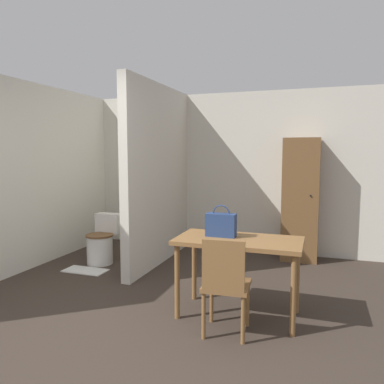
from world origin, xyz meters
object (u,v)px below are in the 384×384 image
(toilet, at_px, (102,242))
(wooden_cabinet, at_px, (301,200))
(dining_table, at_px, (239,248))
(handbag, at_px, (221,225))
(wooden_chair, at_px, (225,283))

(toilet, bearing_deg, wooden_cabinet, 22.27)
(dining_table, xyz_separation_m, handbag, (-0.18, 0.04, 0.21))
(wooden_chair, height_order, handbag, handbag)
(wooden_chair, relative_size, handbag, 2.79)
(wooden_chair, bearing_deg, toilet, 140.57)
(handbag, xyz_separation_m, wooden_cabinet, (0.63, 2.14, 0.01))
(dining_table, bearing_deg, wooden_cabinet, 78.41)
(toilet, relative_size, wooden_cabinet, 0.38)
(dining_table, distance_m, toilet, 2.48)
(toilet, xyz_separation_m, handbag, (2.02, -1.05, 0.58))
(wooden_chair, bearing_deg, wooden_cabinet, 75.41)
(dining_table, bearing_deg, handbag, 167.94)
(wooden_chair, relative_size, wooden_cabinet, 0.49)
(handbag, bearing_deg, wooden_chair, -70.74)
(toilet, bearing_deg, wooden_chair, -34.94)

